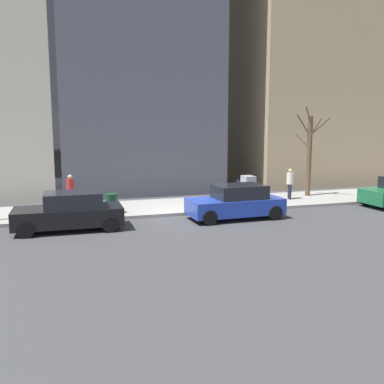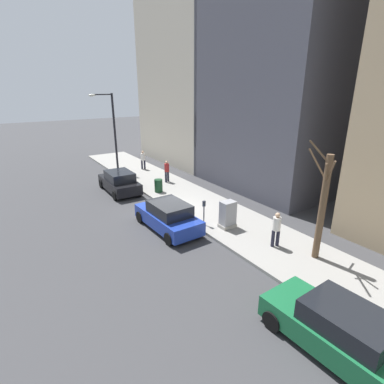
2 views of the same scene
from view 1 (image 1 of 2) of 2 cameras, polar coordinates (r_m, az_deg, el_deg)
ground_plane at (r=19.81m, az=-0.61°, el=-3.17°), size 120.00×120.00×0.00m
sidewalk at (r=21.68m, az=-2.14°, el=-1.92°), size 4.00×36.00×0.15m
parked_car_blue at (r=19.16m, az=5.90°, el=-1.38°), size 2.03×4.25×1.52m
parked_car_black at (r=17.66m, az=-15.98°, el=-2.56°), size 1.98×4.23×1.52m
parking_meter at (r=20.98m, az=6.17°, el=0.18°), size 0.14×0.10×1.35m
utility_box at (r=22.15m, az=7.49°, el=0.27°), size 0.83×0.61×1.43m
bare_tree at (r=25.17m, az=15.35°, el=5.00°), size 1.71×1.51×5.03m
trash_bin at (r=19.89m, az=-10.68°, el=-1.51°), size 0.56×0.56×0.90m
pedestrian_near_meter at (r=23.86m, az=12.92°, el=1.31°), size 0.39×0.36×1.66m
pedestrian_midblock at (r=21.31m, az=-15.89°, el=0.31°), size 0.39×0.36×1.66m
office_tower_left at (r=35.98m, az=14.77°, el=21.02°), size 11.80×11.80×23.76m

